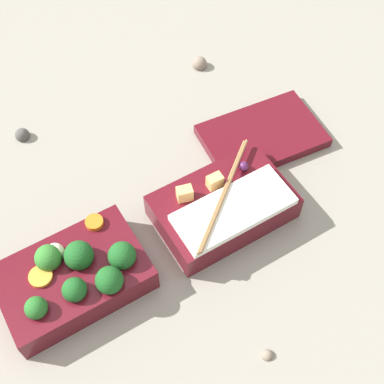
# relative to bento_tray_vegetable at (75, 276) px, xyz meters

# --- Properties ---
(ground_plane) EXTENTS (3.00, 3.00, 0.00)m
(ground_plane) POSITION_rel_bento_tray_vegetable_xyz_m (0.14, -0.01, -0.03)
(ground_plane) COLOR gray
(bento_tray_vegetable) EXTENTS (0.21, 0.14, 0.08)m
(bento_tray_vegetable) POSITION_rel_bento_tray_vegetable_xyz_m (0.00, 0.00, 0.00)
(bento_tray_vegetable) COLOR #510F19
(bento_tray_vegetable) RESTS_ON ground_plane
(bento_tray_rice) EXTENTS (0.21, 0.15, 0.07)m
(bento_tray_rice) POSITION_rel_bento_tray_vegetable_xyz_m (0.25, -0.01, -0.00)
(bento_tray_rice) COLOR #510F19
(bento_tray_rice) RESTS_ON ground_plane
(bento_lid) EXTENTS (0.22, 0.15, 0.02)m
(bento_lid) POSITION_rel_bento_tray_vegetable_xyz_m (0.40, 0.09, -0.02)
(bento_lid) COLOR #510F19
(bento_lid) RESTS_ON ground_plane
(pebble_0) EXTENTS (0.03, 0.03, 0.03)m
(pebble_0) POSITION_rel_bento_tray_vegetable_xyz_m (0.03, 0.32, -0.03)
(pebble_0) COLOR #474442
(pebble_0) RESTS_ON ground_plane
(pebble_1) EXTENTS (0.03, 0.03, 0.03)m
(pebble_1) POSITION_rel_bento_tray_vegetable_xyz_m (0.40, 0.31, -0.02)
(pebble_1) COLOR #7A6B5B
(pebble_1) RESTS_ON ground_plane
(pebble_2) EXTENTS (0.02, 0.02, 0.02)m
(pebble_2) POSITION_rel_bento_tray_vegetable_xyz_m (0.18, -0.23, -0.03)
(pebble_2) COLOR #7A6B5B
(pebble_2) RESTS_ON ground_plane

